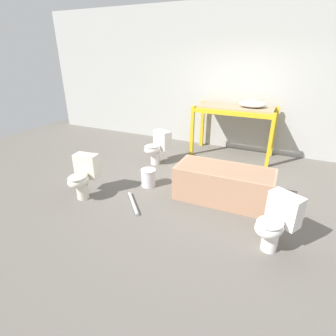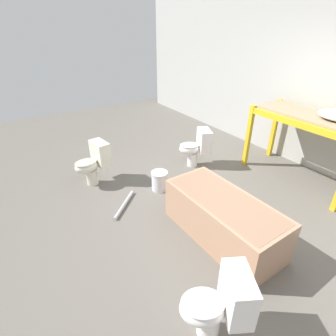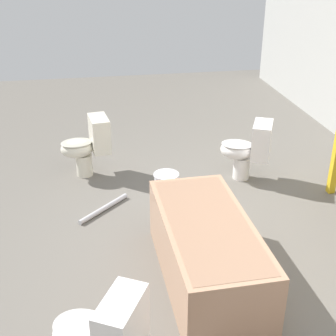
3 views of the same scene
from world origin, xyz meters
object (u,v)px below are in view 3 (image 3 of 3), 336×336
Objects in this scene: bathtub_main at (207,247)px; toilet_far at (88,144)px; bucket_white at (166,187)px; toilet_extra at (249,148)px; toilet_near at (101,335)px.

bathtub_main is 2.20× the size of toilet_far.
toilet_far is 2.21× the size of bucket_white.
toilet_extra is (0.42, 1.75, 0.00)m from toilet_far.
bathtub_main reaches higher than bucket_white.
bucket_white is (0.33, -0.98, -0.22)m from toilet_extra.
toilet_far is at bearing -134.64° from bucket_white.
toilet_near is 1.00× the size of toilet_extra.
bathtub_main is 2.20× the size of toilet_near.
toilet_far is at bearing -158.47° from bathtub_main.
toilet_extra reaches higher than bathtub_main.
toilet_near reaches higher than bucket_white.
toilet_near is 2.89m from toilet_far.
toilet_near and toilet_far have the same top height.
toilet_extra is (-1.63, 0.89, 0.07)m from bathtub_main.
toilet_near is at bearing -19.45° from bucket_white.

